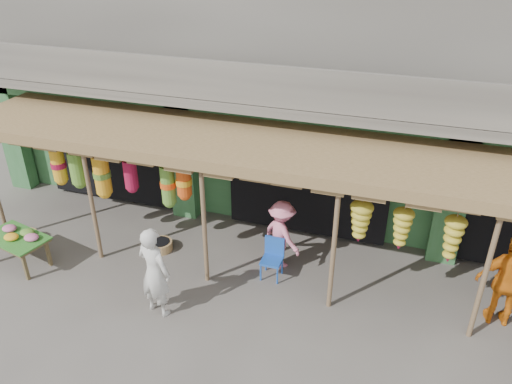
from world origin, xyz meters
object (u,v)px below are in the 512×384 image
(blue_chair, at_px, (273,256))
(person_front, at_px, (154,272))
(flower_table, at_px, (18,238))
(person_vendor, at_px, (508,282))
(person_shopper, at_px, (282,235))

(blue_chair, relative_size, person_front, 0.47)
(flower_table, height_order, person_vendor, person_vendor)
(flower_table, relative_size, person_vendor, 0.81)
(flower_table, height_order, person_front, person_front)
(blue_chair, bearing_deg, person_front, -134.79)
(person_front, relative_size, person_shopper, 1.20)
(flower_table, distance_m, person_front, 3.47)
(flower_table, distance_m, person_vendor, 9.52)
(person_vendor, bearing_deg, person_front, 11.66)
(person_shopper, bearing_deg, person_front, 83.63)
(person_front, distance_m, person_shopper, 2.76)
(flower_table, xyz_separation_m, person_front, (3.44, -0.42, 0.26))
(person_front, xyz_separation_m, person_shopper, (1.79, 2.10, -0.15))
(blue_chair, height_order, person_vendor, person_vendor)
(person_front, bearing_deg, person_shopper, -116.19)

